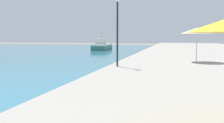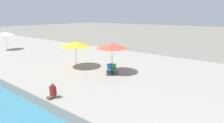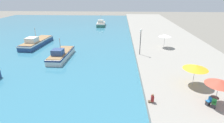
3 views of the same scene
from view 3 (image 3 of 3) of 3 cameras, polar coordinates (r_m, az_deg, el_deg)
The scene contains 13 objects.
water_basin at distance 51.53m, azimuth -26.82°, elevation 7.03°, with size 56.00×90.00×0.04m.
quay_promenade at distance 46.18m, azimuth 16.34°, elevation 7.47°, with size 16.00×90.00×0.75m.
fishing_boat_mid at distance 32.49m, azimuth -16.34°, elevation 2.23°, with size 2.85×8.24×3.69m.
fishing_boat_far at distance 42.20m, azimuth -23.46°, elevation 5.82°, with size 3.84×10.19×3.88m.
fishing_boat_distant at distance 61.63m, azimuth -3.63°, elevation 12.20°, with size 2.98×6.62×3.89m.
cafe_umbrella_pink at distance 19.70m, azimuth 31.74°, elevation -5.85°, with size 2.66×2.66×2.67m.
cafe_umbrella_white at distance 22.53m, azimuth 25.64°, elevation -1.65°, with size 2.86×2.86×2.58m.
cafe_umbrella_striped at distance 36.22m, azimuth 16.95°, elevation 8.11°, with size 2.45×2.45×2.63m.
cafe_table at distance 20.52m, azimuth 30.40°, elevation -10.55°, with size 0.80×0.80×0.74m.
cafe_chair_left at distance 20.00m, azimuth 30.24°, elevation -12.08°, with size 0.55×0.56×0.91m.
cafe_chair_right at distance 20.11m, azimuth 28.91°, elevation -11.60°, with size 0.55×0.53×0.91m.
person_at_quay at distance 18.50m, azimuth 12.92°, elevation -11.74°, with size 0.53×0.36×0.98m.
lamppost at distance 30.80m, azimuth 9.33°, elevation 7.74°, with size 0.36×0.36×4.56m.
Camera 3 is at (-2.84, -6.54, 11.29)m, focal length 28.00 mm.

